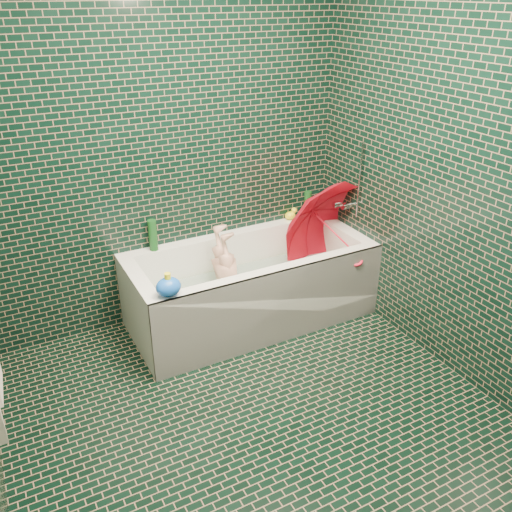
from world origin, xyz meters
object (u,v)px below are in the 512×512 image
bathtub (252,293)px  rubber_duck (291,215)px  child (230,284)px  bath_toy (168,287)px  umbrella (336,234)px

bathtub → rubber_duck: bearing=33.8°
child → bath_toy: bearing=-47.9°
child → rubber_duck: rubber_duck is taller
rubber_duck → bath_toy: bath_toy is taller
bathtub → umbrella: size_ratio=2.34×
bathtub → rubber_duck: (0.53, 0.35, 0.38)m
rubber_duck → umbrella: bearing=-72.7°
bathtub → child: size_ratio=2.05×
bathtub → child: bearing=165.3°
bathtub → child: 0.19m
bathtub → bath_toy: (-0.71, -0.31, 0.40)m
bath_toy → rubber_duck: bearing=12.0°
umbrella → rubber_duck: bearing=104.0°
child → rubber_duck: size_ratio=7.67×
rubber_duck → bathtub: bearing=-144.5°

